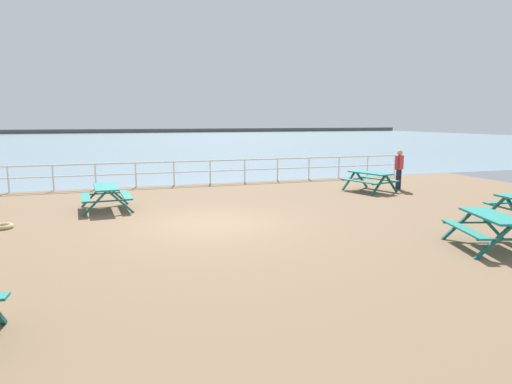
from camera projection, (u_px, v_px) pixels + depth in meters
ground_plane at (212, 227)px, 12.50m from camera, size 30.00×24.00×0.20m
sea_band at (130, 141)px, 61.98m from camera, size 142.00×90.00×0.01m
distant_shoreline at (122, 133)px, 102.33m from camera, size 142.00×6.00×1.80m
seaward_railing at (174, 169)px, 19.64m from camera, size 23.07×0.07×1.08m
picnic_table_near_right at (370, 177)px, 18.07m from camera, size 1.96×2.16×0.80m
picnic_table_mid_centre at (106, 192)px, 14.27m from camera, size 1.66×1.90×0.80m
picnic_table_far_right at (492, 223)px, 9.96m from camera, size 1.96×2.16×0.80m
visitor at (399, 167)px, 18.43m from camera, size 0.48×0.35×1.66m
rope_coil at (2, 226)px, 11.89m from camera, size 0.55×0.55×0.11m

